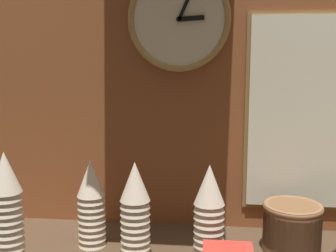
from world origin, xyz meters
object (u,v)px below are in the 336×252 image
at_px(bowl_stack_right, 292,226).
at_px(wall_clock, 179,19).
at_px(cup_stack_center_left, 91,203).
at_px(cup_stack_center_right, 209,216).
at_px(cup_stack_center, 135,212).
at_px(cup_stack_left, 7,211).
at_px(menu_board, 314,113).

xyz_separation_m(bowl_stack_right, wall_clock, (-0.33, 0.14, 0.58)).
xyz_separation_m(cup_stack_center_left, cup_stack_center_right, (0.34, -0.09, 0.01)).
height_order(cup_stack_center_left, cup_stack_center_right, cup_stack_center_right).
relative_size(cup_stack_center_right, wall_clock, 0.87).
xyz_separation_m(cup_stack_center_left, wall_clock, (0.24, 0.17, 0.53)).
relative_size(cup_stack_center, cup_stack_left, 0.88).
distance_m(cup_stack_left, cup_stack_center_right, 0.52).
distance_m(cup_stack_center_left, cup_stack_center_right, 0.35).
bearing_deg(cup_stack_center_left, menu_board, 15.18).
distance_m(cup_stack_center_right, bowl_stack_right, 0.27).
distance_m(cup_stack_center_right, wall_clock, 0.59).
xyz_separation_m(cup_stack_left, cup_stack_center_right, (0.51, 0.08, -0.02)).
distance_m(cup_stack_left, bowl_stack_right, 0.77).
relative_size(cup_stack_center_left, bowl_stack_right, 1.54).
bearing_deg(cup_stack_center, bowl_stack_right, 13.79).
bearing_deg(cup_stack_center, cup_stack_left, -165.58).
xyz_separation_m(cup_stack_center_right, menu_board, (0.31, 0.26, 0.24)).
relative_size(cup_stack_center, wall_clock, 0.87).
height_order(bowl_stack_right, menu_board, menu_board).
distance_m(cup_stack_left, menu_board, 0.92).
bearing_deg(wall_clock, cup_stack_center_left, -144.78).
bearing_deg(wall_clock, bowl_stack_right, -23.26).
xyz_separation_m(cup_stack_center, cup_stack_center_left, (-0.14, 0.08, -0.01)).
height_order(cup_stack_left, cup_stack_center_right, cup_stack_left).
height_order(wall_clock, menu_board, wall_clock).
height_order(cup_stack_left, menu_board, menu_board).
bearing_deg(cup_stack_left, cup_stack_center, 14.42).
bearing_deg(cup_stack_left, menu_board, 22.38).
xyz_separation_m(wall_clock, menu_board, (0.41, 0.01, -0.28)).
distance_m(cup_stack_center, cup_stack_left, 0.33).
bearing_deg(menu_board, bowl_stack_right, -117.41).
distance_m(wall_clock, menu_board, 0.50).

